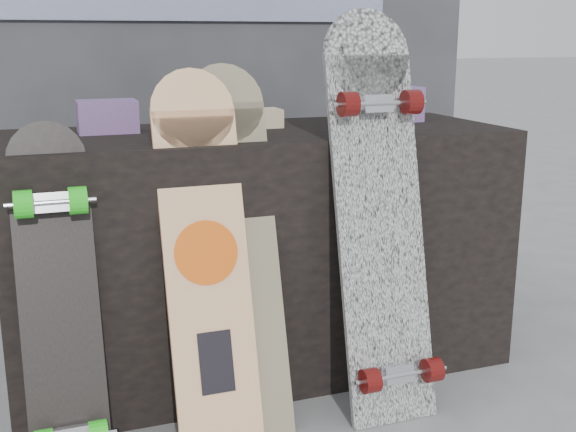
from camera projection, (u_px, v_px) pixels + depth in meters
name	position (u px, v px, depth m)	size (l,w,h in m)	color
vendor_table	(260.00, 251.00, 2.39)	(1.60, 0.60, 0.80)	black
booth	(196.00, 34.00, 3.00)	(2.40, 0.22, 2.20)	#323337
merch_box_purple	(107.00, 116.00, 2.23)	(0.18, 0.12, 0.10)	#59356E
merch_box_small	(398.00, 104.00, 2.54)	(0.14, 0.14, 0.12)	#59356E
merch_box_flat	(247.00, 119.00, 2.35)	(0.22, 0.10, 0.06)	#D1B78C
longboard_geisha	(205.00, 247.00, 1.96)	(0.23, 0.30, 1.01)	beige
longboard_celtic	(237.00, 238.00, 2.02)	(0.23, 0.32, 1.02)	#C8B588
longboard_cascadia	(380.00, 208.00, 2.08)	(0.27, 0.35, 1.17)	white
skateboard_dark	(59.00, 296.00, 1.83)	(0.20, 0.32, 0.88)	black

